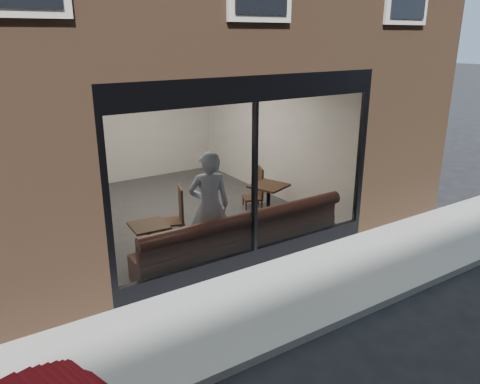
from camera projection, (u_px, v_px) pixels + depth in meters
ground at (338, 322)px, 6.46m from camera, size 120.00×120.00×0.00m
sidewalk_near at (292, 291)px, 7.26m from camera, size 40.00×2.00×0.01m
kerb_near at (341, 320)px, 6.40m from camera, size 40.00×0.10×0.12m
host_building_pier_right at (244, 110)px, 14.25m from camera, size 2.50×12.00×3.20m
host_building_backfill at (92, 108)px, 14.69m from camera, size 5.00×6.00×3.20m
cafe_floor at (179, 212)px, 10.43m from camera, size 6.00×6.00×0.00m
cafe_ceiling at (172, 66)px, 9.42m from camera, size 6.00×6.00×0.00m
cafe_wall_back at (126, 122)px, 12.30m from camera, size 5.00×0.00×5.00m
cafe_wall_left at (53, 159)px, 8.64m from camera, size 0.00×6.00×6.00m
cafe_wall_right at (270, 131)px, 11.21m from camera, size 0.00×6.00×6.00m
storefront_kick at (254, 257)px, 8.04m from camera, size 5.00×0.10×0.30m
storefront_header at (256, 88)px, 7.14m from camera, size 5.00×0.10×0.40m
storefront_mullion at (255, 179)px, 7.60m from camera, size 0.06×0.10×2.50m
storefront_glass at (256, 180)px, 7.57m from camera, size 4.80×0.00×4.80m
banquette at (241, 245)px, 8.34m from camera, size 4.00×0.55×0.45m
person at (209, 206)px, 8.04m from camera, size 0.83×0.68×1.95m
cafe_table_left at (149, 226)px, 7.84m from camera, size 0.63×0.63×0.04m
cafe_table_right at (269, 186)px, 9.91m from camera, size 0.88×0.88×0.04m
cafe_chair_left at (172, 222)px, 9.32m from camera, size 0.57×0.57×0.04m
cafe_chair_right at (252, 198)px, 10.69m from camera, size 0.55×0.55×0.04m
wall_poster at (61, 170)px, 8.37m from camera, size 0.02×0.64×0.85m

